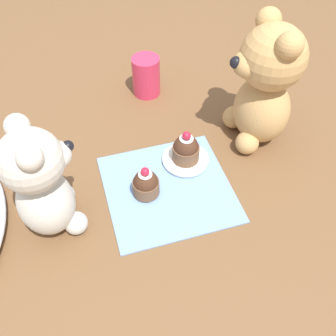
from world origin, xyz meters
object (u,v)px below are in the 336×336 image
at_px(saucer_plate, 185,159).
at_px(juice_glass, 146,76).
at_px(cupcake_near_cream_bear, 145,182).
at_px(teddy_bear_tan, 265,85).
at_px(cupcake_near_tan_bear, 186,149).
at_px(teddy_bear_cream, 41,183).

height_order(saucer_plate, juice_glass, juice_glass).
relative_size(cupcake_near_cream_bear, saucer_plate, 0.70).
distance_m(cupcake_near_cream_bear, juice_glass, 0.29).
height_order(teddy_bear_tan, saucer_plate, teddy_bear_tan).
height_order(teddy_bear_tan, cupcake_near_cream_bear, teddy_bear_tan).
distance_m(cupcake_near_cream_bear, cupcake_near_tan_bear, 0.10).
bearing_deg(juice_glass, saucer_plate, -176.37).
bearing_deg(cupcake_near_cream_bear, juice_glass, -15.02).
bearing_deg(cupcake_near_cream_bear, cupcake_near_tan_bear, -61.37).
bearing_deg(saucer_plate, teddy_bear_cream, 104.76).
bearing_deg(cupcake_near_cream_bear, teddy_bear_tan, -72.02).
height_order(teddy_bear_tan, juice_glass, teddy_bear_tan).
xyz_separation_m(teddy_bear_tan, cupcake_near_cream_bear, (-0.08, 0.25, -0.10)).
height_order(cupcake_near_tan_bear, juice_glass, juice_glass).
relative_size(teddy_bear_cream, cupcake_near_tan_bear, 3.11).
bearing_deg(juice_glass, teddy_bear_cream, 141.64).
height_order(teddy_bear_tan, cupcake_near_tan_bear, teddy_bear_tan).
xyz_separation_m(teddy_bear_tan, saucer_plate, (-0.03, 0.16, -0.12)).
distance_m(cupcake_near_tan_bear, juice_glass, 0.23).
height_order(saucer_plate, cupcake_near_tan_bear, cupcake_near_tan_bear).
xyz_separation_m(cupcake_near_cream_bear, juice_glass, (0.28, -0.08, 0.02)).
relative_size(teddy_bear_cream, saucer_plate, 2.36).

